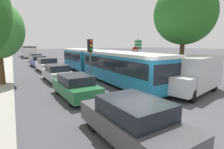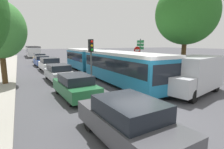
{
  "view_description": "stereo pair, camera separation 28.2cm",
  "coord_description": "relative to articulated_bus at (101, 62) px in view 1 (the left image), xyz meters",
  "views": [
    {
      "loc": [
        -5.06,
        -5.73,
        3.1
      ],
      "look_at": [
        0.2,
        3.57,
        1.2
      ],
      "focal_mm": 28.0,
      "sensor_mm": 36.0,
      "label": 1
    },
    {
      "loc": [
        -4.81,
        -5.86,
        3.1
      ],
      "look_at": [
        0.2,
        3.57,
        1.2
      ],
      "focal_mm": 28.0,
      "sensor_mm": 36.0,
      "label": 2
    }
  ],
  "objects": [
    {
      "name": "city_bus_rear",
      "position": [
        -3.91,
        30.82,
        -0.0
      ],
      "size": [
        2.55,
        11.4,
        2.45
      ],
      "rotation": [
        0.0,
        0.0,
        1.57
      ],
      "color": "silver",
      "rests_on": "ground"
    },
    {
      "name": "ground_plane",
      "position": [
        -2.04,
        -8.95,
        -1.42
      ],
      "size": [
        200.0,
        200.0,
        0.0
      ],
      "primitive_type": "plane",
      "color": "#47474C"
    },
    {
      "name": "queued_car_green",
      "position": [
        -4.13,
        -5.2,
        -0.73
      ],
      "size": [
        1.85,
        4.0,
        1.36
      ],
      "rotation": [
        0.0,
        0.0,
        1.62
      ],
      "color": "#236638",
      "rests_on": "ground"
    },
    {
      "name": "no_entry_sign",
      "position": [
        3.21,
        -1.02,
        0.45
      ],
      "size": [
        0.7,
        0.08,
        2.82
      ],
      "rotation": [
        0.0,
        0.0,
        -1.57
      ],
      "color": "#56595E",
      "rests_on": "ground"
    },
    {
      "name": "articulated_bus",
      "position": [
        0.0,
        0.0,
        0.0
      ],
      "size": [
        2.56,
        16.62,
        2.47
      ],
      "rotation": [
        0.0,
        0.0,
        -1.57
      ],
      "color": "teal",
      "rests_on": "ground"
    },
    {
      "name": "queued_car_graphite",
      "position": [
        -4.02,
        -10.55,
        -0.7
      ],
      "size": [
        1.95,
        4.2,
        1.43
      ],
      "rotation": [
        0.0,
        0.0,
        1.62
      ],
      "color": "#47474C",
      "rests_on": "ground"
    },
    {
      "name": "queued_car_silver",
      "position": [
        -4.04,
        0.03,
        -0.72
      ],
      "size": [
        1.89,
        4.06,
        1.38
      ],
      "rotation": [
        0.0,
        0.0,
        1.62
      ],
      "color": "#B7BABF",
      "rests_on": "ground"
    },
    {
      "name": "tree_right_near",
      "position": [
        4.48,
        -5.38,
        3.74
      ],
      "size": [
        4.56,
        4.56,
        7.57
      ],
      "color": "#51381E",
      "rests_on": "ground"
    },
    {
      "name": "queued_car_tan",
      "position": [
        -3.83,
        16.97,
        -0.71
      ],
      "size": [
        1.91,
        4.12,
        1.41
      ],
      "rotation": [
        0.0,
        0.0,
        1.62
      ],
      "color": "tan",
      "rests_on": "ground"
    },
    {
      "name": "white_van",
      "position": [
        2.7,
        -7.78,
        -0.18
      ],
      "size": [
        5.32,
        3.06,
        2.31
      ],
      "rotation": [
        0.0,
        0.0,
        3.38
      ],
      "color": "#B7BABF",
      "rests_on": "ground"
    },
    {
      "name": "direction_sign_post",
      "position": [
        4.75,
        0.55,
        1.14
      ],
      "size": [
        0.25,
        1.4,
        3.6
      ],
      "rotation": [
        0.0,
        0.0,
        3.01
      ],
      "color": "#56595E",
      "rests_on": "ground"
    },
    {
      "name": "queued_car_white",
      "position": [
        -3.85,
        6.0,
        -0.66
      ],
      "size": [
        2.06,
        4.44,
        1.51
      ],
      "rotation": [
        0.0,
        0.0,
        1.62
      ],
      "color": "white",
      "rests_on": "ground"
    },
    {
      "name": "queued_car_blue",
      "position": [
        -4.12,
        11.15,
        -0.7
      ],
      "size": [
        1.94,
        4.18,
        1.42
      ],
      "rotation": [
        0.0,
        0.0,
        1.62
      ],
      "color": "#284799",
      "rests_on": "ground"
    },
    {
      "name": "traffic_light",
      "position": [
        -2.26,
        -2.96,
        1.07
      ],
      "size": [
        0.35,
        0.38,
        3.4
      ],
      "rotation": [
        0.0,
        0.0,
        -1.45
      ],
      "color": "#56595E",
      "rests_on": "ground"
    }
  ]
}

